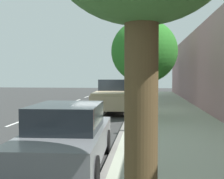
% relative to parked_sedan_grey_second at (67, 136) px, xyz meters
% --- Properties ---
extents(ground, '(69.36, 69.36, 0.00)m').
position_rel_parked_sedan_grey_second_xyz_m(ground, '(-0.95, 10.08, -0.75)').
color(ground, '#353535').
extents(sidewalk, '(4.21, 43.35, 0.12)m').
position_rel_parked_sedan_grey_second_xyz_m(sidewalk, '(3.18, 10.08, -0.69)').
color(sidewalk, '#A7AF99').
rests_on(sidewalk, ground).
extents(curb_edge, '(0.16, 43.35, 0.12)m').
position_rel_parked_sedan_grey_second_xyz_m(curb_edge, '(1.00, 10.08, -0.69)').
color(curb_edge, gray).
rests_on(curb_edge, ground).
extents(lane_stripe_centre, '(0.14, 44.20, 0.01)m').
position_rel_parked_sedan_grey_second_xyz_m(lane_stripe_centre, '(-4.08, 10.50, -0.75)').
color(lane_stripe_centre, white).
rests_on(lane_stripe_centre, ground).
extents(lane_stripe_bike_edge, '(0.12, 43.35, 0.01)m').
position_rel_parked_sedan_grey_second_xyz_m(lane_stripe_bike_edge, '(-0.47, 10.08, -0.75)').
color(lane_stripe_bike_edge, white).
rests_on(lane_stripe_bike_edge, ground).
extents(building_facade, '(0.50, 43.35, 5.40)m').
position_rel_parked_sedan_grey_second_xyz_m(building_facade, '(5.54, 10.08, 1.95)').
color(building_facade, '#A2767C').
rests_on(building_facade, ground).
extents(parked_sedan_grey_second, '(1.97, 4.47, 1.52)m').
position_rel_parked_sedan_grey_second_xyz_m(parked_sedan_grey_second, '(0.00, 0.00, 0.00)').
color(parked_sedan_grey_second, slate).
rests_on(parked_sedan_grey_second, ground).
extents(parked_pickup_tan_mid, '(2.15, 5.36, 1.95)m').
position_rel_parked_sedan_grey_second_xyz_m(parked_pickup_tan_mid, '(-0.11, 10.91, 0.15)').
color(parked_pickup_tan_mid, tan).
rests_on(parked_pickup_tan_mid, ground).
extents(parked_sedan_dark_blue_far, '(2.01, 4.48, 1.52)m').
position_rel_parked_sedan_grey_second_xyz_m(parked_sedan_dark_blue_far, '(0.02, 19.52, 0.00)').
color(parked_sedan_dark_blue_far, navy).
rests_on(parked_sedan_dark_blue_far, ground).
extents(parked_sedan_black_farthest, '(1.84, 4.40, 1.52)m').
position_rel_parked_sedan_grey_second_xyz_m(parked_sedan_black_farthest, '(0.00, 27.68, 0.00)').
color(parked_sedan_black_farthest, black).
rests_on(parked_sedan_black_farthest, ground).
extents(bicycle_at_curb, '(1.57, 0.81, 0.75)m').
position_rel_parked_sedan_grey_second_xyz_m(bicycle_at_curb, '(0.53, 14.87, -0.38)').
color(bicycle_at_curb, black).
rests_on(bicycle_at_curb, ground).
extents(cyclist_with_backpack, '(0.52, 0.55, 1.64)m').
position_rel_parked_sedan_grey_second_xyz_m(cyclist_with_backpack, '(0.76, 14.43, 0.24)').
color(cyclist_with_backpack, '#C6B284').
rests_on(cyclist_with_backpack, ground).
extents(street_tree_mid_block, '(3.22, 3.22, 4.80)m').
position_rel_parked_sedan_grey_second_xyz_m(street_tree_mid_block, '(1.81, 7.72, 2.61)').
color(street_tree_mid_block, '#533823').
rests_on(street_tree_mid_block, sidewalk).
extents(street_tree_far_end, '(3.72, 3.72, 5.97)m').
position_rel_parked_sedan_grey_second_xyz_m(street_tree_far_end, '(1.81, 15.64, 3.60)').
color(street_tree_far_end, brown).
rests_on(street_tree_far_end, sidewalk).
extents(street_tree_corner, '(3.49, 3.49, 5.66)m').
position_rel_parked_sedan_grey_second_xyz_m(street_tree_corner, '(1.81, 22.33, 3.21)').
color(street_tree_corner, brown).
rests_on(street_tree_corner, sidewalk).
extents(fire_hydrant, '(0.22, 0.22, 0.84)m').
position_rel_parked_sedan_grey_second_xyz_m(fire_hydrant, '(1.43, 4.12, -0.20)').
color(fire_hydrant, red).
rests_on(fire_hydrant, sidewalk).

